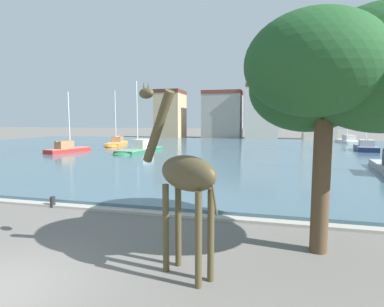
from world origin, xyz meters
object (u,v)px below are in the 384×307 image
(sailboat_red, at_px, (70,150))
(sailboat_green, at_px, (138,150))
(sailboat_white, at_px, (347,141))
(shade_tree, at_px, (343,75))
(giraffe_statue, at_px, (183,176))
(sailboat_navy, at_px, (365,148))
(sailboat_orange, at_px, (116,144))
(mooring_bollard, at_px, (53,202))

(sailboat_red, xyz_separation_m, sailboat_green, (7.90, 2.01, -0.00))
(sailboat_white, distance_m, shade_tree, 49.31)
(giraffe_statue, height_order, sailboat_green, sailboat_green)
(giraffe_statue, bearing_deg, sailboat_navy, 68.68)
(sailboat_orange, height_order, sailboat_red, sailboat_orange)
(sailboat_red, bearing_deg, sailboat_green, 14.30)
(sailboat_orange, bearing_deg, sailboat_white, 24.30)
(sailboat_white, relative_size, sailboat_navy, 0.91)
(giraffe_statue, relative_size, sailboat_white, 0.58)
(mooring_bollard, bearing_deg, giraffe_statue, -30.71)
(sailboat_orange, xyz_separation_m, mooring_bollard, (12.59, -29.79, -0.30))
(sailboat_green, height_order, mooring_bollard, sailboat_green)
(sailboat_orange, xyz_separation_m, sailboat_navy, (34.03, 1.22, 0.04))
(sailboat_white, xyz_separation_m, mooring_bollard, (-22.53, -45.64, -0.27))
(shade_tree, bearing_deg, giraffe_statue, -150.67)
(sailboat_white, bearing_deg, sailboat_navy, -94.21)
(sailboat_green, bearing_deg, giraffe_statue, -63.67)
(sailboat_green, height_order, shade_tree, sailboat_green)
(sailboat_white, height_order, mooring_bollard, sailboat_white)
(mooring_bollard, bearing_deg, shade_tree, -10.77)
(giraffe_statue, height_order, sailboat_white, sailboat_white)
(sailboat_orange, distance_m, sailboat_white, 38.52)
(sailboat_white, relative_size, mooring_bollard, 17.42)
(giraffe_statue, bearing_deg, sailboat_white, 73.41)
(sailboat_green, relative_size, mooring_bollard, 17.92)
(shade_tree, bearing_deg, sailboat_orange, 127.14)
(sailboat_orange, distance_m, shade_tree, 40.43)
(sailboat_red, bearing_deg, sailboat_navy, 17.54)
(mooring_bollard, bearing_deg, sailboat_green, 104.12)
(sailboat_red, height_order, sailboat_green, sailboat_green)
(sailboat_red, distance_m, sailboat_navy, 36.58)
(sailboat_orange, relative_size, mooring_bollard, 16.77)
(sailboat_orange, bearing_deg, sailboat_navy, 2.06)
(sailboat_orange, bearing_deg, shade_tree, -52.86)
(giraffe_statue, bearing_deg, shade_tree, 29.33)
(shade_tree, bearing_deg, sailboat_navy, 73.58)
(mooring_bollard, bearing_deg, sailboat_orange, 112.90)
(sailboat_green, bearing_deg, sailboat_navy, 18.47)
(giraffe_statue, distance_m, sailboat_green, 29.65)
(sailboat_white, bearing_deg, sailboat_red, -144.50)
(sailboat_orange, height_order, sailboat_green, sailboat_green)
(sailboat_white, height_order, sailboat_green, sailboat_green)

